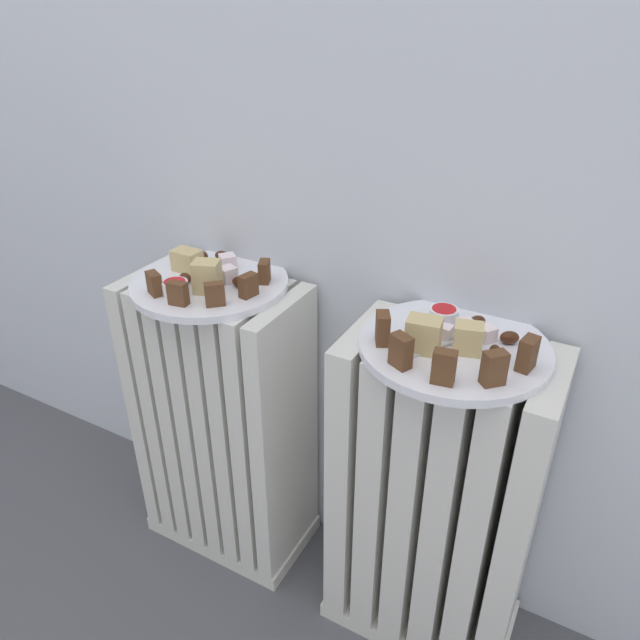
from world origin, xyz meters
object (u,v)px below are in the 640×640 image
object	(u,v)px
radiator_right	(434,503)
jam_bowl_left	(175,287)
radiator_left	(224,424)
plate_left	(210,283)
jam_bowl_right	(444,314)
plate_right	(454,347)
fork	(444,345)

from	to	relation	value
radiator_right	jam_bowl_left	bearing A→B (deg)	-170.97
radiator_left	radiator_right	xyz separation A→B (m)	(0.41, -0.00, 0.00)
radiator_right	plate_left	world-z (taller)	plate_left
radiator_right	plate_left	xyz separation A→B (m)	(-0.41, 0.00, 0.29)
radiator_right	jam_bowl_left	xyz separation A→B (m)	(-0.42, -0.07, 0.31)
radiator_right	jam_bowl_right	size ratio (longest dim) A/B	13.61
jam_bowl_left	radiator_right	bearing A→B (deg)	9.03
plate_right	fork	bearing A→B (deg)	-126.58
plate_right	jam_bowl_left	size ratio (longest dim) A/B	6.42
plate_right	jam_bowl_left	world-z (taller)	jam_bowl_left
plate_left	plate_right	size ratio (longest dim) A/B	1.00
radiator_left	fork	bearing A→B (deg)	-2.05
radiator_right	jam_bowl_right	distance (m)	0.32
radiator_left	jam_bowl_right	world-z (taller)	jam_bowl_right
plate_right	radiator_left	bearing A→B (deg)	180.00
radiator_left	jam_bowl_left	bearing A→B (deg)	-100.23
radiator_left	fork	xyz separation A→B (m)	(0.40, -0.01, 0.30)
radiator_left	plate_right	size ratio (longest dim) A/B	2.19
plate_left	fork	bearing A→B (deg)	-2.05
plate_right	jam_bowl_left	distance (m)	0.43
jam_bowl_left	fork	world-z (taller)	jam_bowl_left
jam_bowl_left	fork	size ratio (longest dim) A/B	0.41
radiator_left	jam_bowl_left	world-z (taller)	jam_bowl_left
fork	radiator_right	bearing A→B (deg)	53.42
radiator_right	plate_left	size ratio (longest dim) A/B	2.19
jam_bowl_left	fork	xyz separation A→B (m)	(0.41, 0.05, -0.01)
plate_left	jam_bowl_left	distance (m)	0.07
plate_left	fork	size ratio (longest dim) A/B	2.62
plate_right	jam_bowl_right	world-z (taller)	jam_bowl_right
jam_bowl_left	jam_bowl_right	bearing A→B (deg)	16.65
radiator_right	plate_right	size ratio (longest dim) A/B	2.19
jam_bowl_left	jam_bowl_right	world-z (taller)	jam_bowl_left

